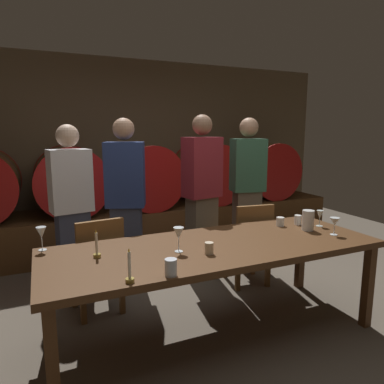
% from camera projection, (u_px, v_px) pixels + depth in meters
% --- Properties ---
extents(ground_plane, '(8.29, 8.29, 0.00)m').
position_uv_depth(ground_plane, '(225.00, 325.00, 2.93)').
color(ground_plane, brown).
extents(back_wall, '(6.38, 0.24, 2.63)m').
position_uv_depth(back_wall, '(134.00, 151.00, 5.30)').
color(back_wall, brown).
rests_on(back_wall, ground).
extents(barrel_shelf, '(5.74, 0.90, 0.55)m').
position_uv_depth(barrel_shelf, '(146.00, 226.00, 4.98)').
color(barrel_shelf, brown).
rests_on(barrel_shelf, ground).
extents(wine_barrel_left, '(0.88, 0.83, 0.88)m').
position_uv_depth(wine_barrel_left, '(70.00, 180.00, 4.46)').
color(wine_barrel_left, brown).
rests_on(wine_barrel_left, barrel_shelf).
extents(wine_barrel_center, '(0.88, 0.83, 0.88)m').
position_uv_depth(wine_barrel_center, '(145.00, 176.00, 4.86)').
color(wine_barrel_center, brown).
rests_on(wine_barrel_center, barrel_shelf).
extents(wine_barrel_right, '(0.88, 0.83, 0.88)m').
position_uv_depth(wine_barrel_right, '(207.00, 173.00, 5.24)').
color(wine_barrel_right, brown).
rests_on(wine_barrel_right, barrel_shelf).
extents(wine_barrel_far_right, '(0.88, 0.83, 0.88)m').
position_uv_depth(wine_barrel_far_right, '(263.00, 170.00, 5.65)').
color(wine_barrel_far_right, brown).
rests_on(wine_barrel_far_right, barrel_shelf).
extents(dining_table, '(2.57, 0.93, 0.74)m').
position_uv_depth(dining_table, '(215.00, 252.00, 2.68)').
color(dining_table, '#4C2D16').
rests_on(dining_table, ground).
extents(chair_left, '(0.45, 0.45, 0.88)m').
position_uv_depth(chair_left, '(98.00, 261.00, 3.03)').
color(chair_left, brown).
rests_on(chair_left, ground).
extents(chair_right, '(0.45, 0.45, 0.88)m').
position_uv_depth(chair_right, '(250.00, 240.00, 3.61)').
color(chair_right, brown).
rests_on(chair_right, ground).
extents(guest_far_left, '(0.42, 0.30, 1.67)m').
position_uv_depth(guest_far_left, '(72.00, 209.00, 3.39)').
color(guest_far_left, '#33384C').
rests_on(guest_far_left, ground).
extents(guest_center_left, '(0.44, 0.36, 1.73)m').
position_uv_depth(guest_center_left, '(126.00, 203.00, 3.51)').
color(guest_center_left, '#33384C').
rests_on(guest_center_left, ground).
extents(guest_center_right, '(0.42, 0.31, 1.78)m').
position_uv_depth(guest_center_right, '(202.00, 196.00, 3.73)').
color(guest_center_right, brown).
rests_on(guest_center_right, ground).
extents(guest_far_right, '(0.42, 0.31, 1.76)m').
position_uv_depth(guest_far_right, '(247.00, 191.00, 4.12)').
color(guest_far_right, brown).
rests_on(guest_far_right, ground).
extents(candle_left, '(0.05, 0.05, 0.20)m').
position_uv_depth(candle_left, '(97.00, 250.00, 2.39)').
color(candle_left, olive).
rests_on(candle_left, dining_table).
extents(candle_right, '(0.05, 0.05, 0.21)m').
position_uv_depth(candle_right, '(130.00, 273.00, 1.99)').
color(candle_right, olive).
rests_on(candle_right, dining_table).
extents(pitcher, '(0.10, 0.10, 0.18)m').
position_uv_depth(pitcher, '(308.00, 220.00, 3.05)').
color(pitcher, white).
rests_on(pitcher, dining_table).
extents(wine_glass_far_left, '(0.07, 0.07, 0.18)m').
position_uv_depth(wine_glass_far_left, '(41.00, 233.00, 2.53)').
color(wine_glass_far_left, white).
rests_on(wine_glass_far_left, dining_table).
extents(wine_glass_center_left, '(0.08, 0.08, 0.18)m').
position_uv_depth(wine_glass_center_left, '(179.00, 234.00, 2.50)').
color(wine_glass_center_left, white).
rests_on(wine_glass_center_left, dining_table).
extents(wine_glass_center_right, '(0.08, 0.08, 0.15)m').
position_uv_depth(wine_glass_center_right, '(335.00, 222.00, 2.91)').
color(wine_glass_center_right, white).
rests_on(wine_glass_center_right, dining_table).
extents(wine_glass_far_right, '(0.06, 0.06, 0.15)m').
position_uv_depth(wine_glass_far_right, '(320.00, 215.00, 3.18)').
color(wine_glass_far_right, silver).
rests_on(wine_glass_far_right, dining_table).
extents(cup_far_left, '(0.07, 0.07, 0.11)m').
position_uv_depth(cup_far_left, '(171.00, 267.00, 2.09)').
color(cup_far_left, silver).
rests_on(cup_far_left, dining_table).
extents(cup_center_left, '(0.06, 0.06, 0.09)m').
position_uv_depth(cup_center_left, '(209.00, 248.00, 2.46)').
color(cup_center_left, beige).
rests_on(cup_center_left, dining_table).
extents(cup_center_right, '(0.07, 0.07, 0.08)m').
position_uv_depth(cup_center_right, '(280.00, 222.00, 3.20)').
color(cup_center_right, white).
rests_on(cup_center_right, dining_table).
extents(cup_far_right, '(0.06, 0.06, 0.09)m').
position_uv_depth(cup_far_right, '(298.00, 220.00, 3.25)').
color(cup_far_right, white).
rests_on(cup_far_right, dining_table).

